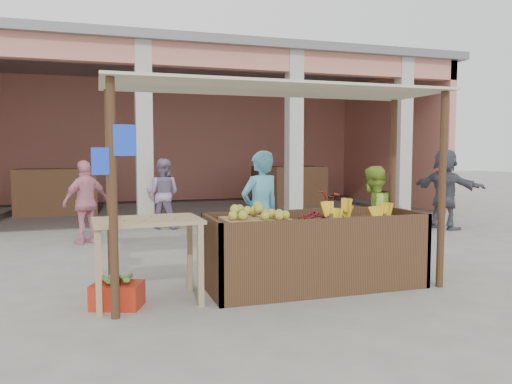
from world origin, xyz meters
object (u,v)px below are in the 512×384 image
object	(u,v)px
fruit_stall	(315,254)
vendor_blue	(260,208)
red_crate	(117,295)
vendor_green	(373,214)
side_table	(147,232)
motorcycle	(302,222)

from	to	relation	value
fruit_stall	vendor_blue	bearing A→B (deg)	112.87
red_crate	vendor_green	world-z (taller)	vendor_green
red_crate	vendor_blue	bearing A→B (deg)	49.36
vendor_green	vendor_blue	bearing A→B (deg)	-29.29
fruit_stall	side_table	bearing A→B (deg)	179.89
red_crate	vendor_green	xyz separation A→B (m)	(3.57, 0.88, 0.63)
vendor_blue	side_table	bearing A→B (deg)	11.68
fruit_stall	side_table	distance (m)	2.02
side_table	motorcycle	xyz separation A→B (m)	(2.62, 1.92, -0.26)
red_crate	motorcycle	size ratio (longest dim) A/B	0.26
vendor_blue	motorcycle	bearing A→B (deg)	-154.30
fruit_stall	vendor_blue	size ratio (longest dim) A/B	1.47
side_table	red_crate	bearing A→B (deg)	-166.19
vendor_blue	vendor_green	distance (m)	1.65
motorcycle	vendor_green	bearing A→B (deg)	-156.50
vendor_blue	vendor_green	bearing A→B (deg)	156.49
vendor_green	motorcycle	distance (m)	1.32
red_crate	motorcycle	world-z (taller)	motorcycle
red_crate	fruit_stall	bearing A→B (deg)	23.70
fruit_stall	vendor_green	xyz separation A→B (m)	(1.25, 0.78, 0.36)
vendor_blue	red_crate	bearing A→B (deg)	9.55
vendor_blue	vendor_green	world-z (taller)	vendor_blue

